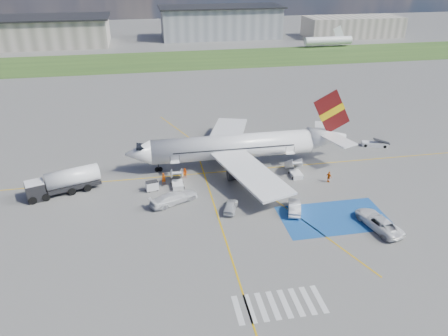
{
  "coord_description": "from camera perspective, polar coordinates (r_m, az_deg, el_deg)",
  "views": [
    {
      "loc": [
        -13.26,
        -49.32,
        31.25
      ],
      "look_at": [
        -2.82,
        6.28,
        3.5
      ],
      "focal_mm": 35.0,
      "sensor_mm": 36.0,
      "label": 1
    }
  ],
  "objects": [
    {
      "name": "ground",
      "position": [
        59.87,
        3.78,
        -5.4
      ],
      "size": [
        400.0,
        400.0,
        0.0
      ],
      "primitive_type": "plane",
      "color": "#60605E",
      "rests_on": "ground"
    },
    {
      "name": "grass_strip",
      "position": [
        148.26,
        -5.42,
        13.85
      ],
      "size": [
        400.0,
        30.0,
        0.01
      ],
      "primitive_type": "cube",
      "color": "#2D4C1E",
      "rests_on": "ground"
    },
    {
      "name": "taxiway_line_main",
      "position": [
        70.09,
        1.41,
        -0.36
      ],
      "size": [
        120.0,
        0.2,
        0.01
      ],
      "primitive_type": "cube",
      "color": "gold",
      "rests_on": "ground"
    },
    {
      "name": "taxiway_line_cross",
      "position": [
        50.9,
        1.0,
        -11.75
      ],
      "size": [
        0.2,
        60.0,
        0.01
      ],
      "primitive_type": "cube",
      "color": "gold",
      "rests_on": "ground"
    },
    {
      "name": "taxiway_line_diag",
      "position": [
        70.09,
        1.41,
        -0.36
      ],
      "size": [
        20.71,
        56.45,
        0.01
      ],
      "primitive_type": "cube",
      "rotation": [
        0.0,
        0.0,
        0.35
      ],
      "color": "gold",
      "rests_on": "ground"
    },
    {
      "name": "staging_box",
      "position": [
        59.76,
        14.13,
        -6.29
      ],
      "size": [
        14.0,
        8.0,
        0.01
      ],
      "primitive_type": "cube",
      "color": "#184A94",
      "rests_on": "ground"
    },
    {
      "name": "crosswalk",
      "position": [
        45.7,
        7.22,
        -17.27
      ],
      "size": [
        9.0,
        4.0,
        0.01
      ],
      "color": "silver",
      "rests_on": "ground"
    },
    {
      "name": "terminal_west",
      "position": [
        185.97,
        -24.47,
        15.8
      ],
      "size": [
        60.0,
        22.0,
        10.0
      ],
      "primitive_type": "cube",
      "color": "gray",
      "rests_on": "ground"
    },
    {
      "name": "terminal_centre",
      "position": [
        188.99,
        -0.42,
        18.45
      ],
      "size": [
        48.0,
        18.0,
        12.0
      ],
      "primitive_type": "cube",
      "color": "gray",
      "rests_on": "ground"
    },
    {
      "name": "terminal_east",
      "position": [
        199.94,
        16.44,
        17.3
      ],
      "size": [
        40.0,
        16.0,
        8.0
      ],
      "primitive_type": "cube",
      "color": "gray",
      "rests_on": "ground"
    },
    {
      "name": "airliner",
      "position": [
        70.73,
        2.3,
        2.91
      ],
      "size": [
        36.81,
        32.95,
        11.92
      ],
      "color": "white",
      "rests_on": "ground"
    },
    {
      "name": "airstairs_fwd",
      "position": [
        65.72,
        -6.12,
        -1.81
      ],
      "size": [
        1.9,
        5.2,
        3.6
      ],
      "color": "white",
      "rests_on": "ground"
    },
    {
      "name": "airstairs_aft",
      "position": [
        69.28,
        9.28,
        -0.48
      ],
      "size": [
        1.9,
        5.2,
        3.6
      ],
      "color": "white",
      "rests_on": "ground"
    },
    {
      "name": "fuel_tanker",
      "position": [
        67.22,
        -20.17,
        -1.91
      ],
      "size": [
        10.53,
        5.8,
        3.49
      ],
      "rotation": [
        0.0,
        0.0,
        0.32
      ],
      "color": "black",
      "rests_on": "ground"
    },
    {
      "name": "gpu_cart",
      "position": [
        64.86,
        -9.38,
        -2.38
      ],
      "size": [
        1.98,
        1.48,
        1.49
      ],
      "rotation": [
        0.0,
        0.0,
        0.21
      ],
      "color": "white",
      "rests_on": "ground"
    },
    {
      "name": "belt_loader",
      "position": [
        83.6,
        19.11,
        2.94
      ],
      "size": [
        4.96,
        2.98,
        1.43
      ],
      "rotation": [
        0.0,
        0.0,
        -0.33
      ],
      "color": "white",
      "rests_on": "ground"
    },
    {
      "name": "car_silver_a",
      "position": [
        59.11,
        0.88,
        -5.01
      ],
      "size": [
        2.9,
        4.31,
        1.36
      ],
      "primitive_type": "imported",
      "rotation": [
        0.0,
        0.0,
        2.79
      ],
      "color": "silver",
      "rests_on": "ground"
    },
    {
      "name": "car_silver_b",
      "position": [
        59.57,
        9.18,
        -5.04
      ],
      "size": [
        2.89,
        4.84,
        1.51
      ],
      "primitive_type": "imported",
      "rotation": [
        0.0,
        0.0,
        2.84
      ],
      "color": "silver",
      "rests_on": "ground"
    },
    {
      "name": "van_white_a",
      "position": [
        58.85,
        19.55,
        -6.44
      ],
      "size": [
        3.61,
        6.01,
        2.11
      ],
      "primitive_type": "imported",
      "rotation": [
        0.0,
        0.0,
        3.33
      ],
      "color": "white",
      "rests_on": "ground"
    },
    {
      "name": "van_white_b",
      "position": [
        61.11,
        -6.55,
        -3.68
      ],
      "size": [
        5.77,
        4.21,
        2.1
      ],
      "primitive_type": "imported",
      "rotation": [
        0.0,
        0.0,
        2.0
      ],
      "color": "silver",
      "rests_on": "ground"
    },
    {
      "name": "crew_fwd",
      "position": [
        66.33,
        -7.87,
        -1.39
      ],
      "size": [
        0.7,
        0.51,
        1.76
      ],
      "primitive_type": "imported",
      "rotation": [
        0.0,
        0.0,
        0.15
      ],
      "color": "#F85E0D",
      "rests_on": "ground"
    },
    {
      "name": "crew_nose",
      "position": [
        67.77,
        -5.12,
        -0.67
      ],
      "size": [
        1.0,
        0.96,
        1.63
      ],
      "primitive_type": "imported",
      "rotation": [
        0.0,
        0.0,
        -0.64
      ],
      "color": "#FE5D0D",
      "rests_on": "ground"
    },
    {
      "name": "crew_aft",
      "position": [
        68.1,
        13.54,
        -1.13
      ],
      "size": [
        0.89,
        1.12,
        1.78
      ],
      "primitive_type": "imported",
      "rotation": [
        0.0,
        0.0,
        2.08
      ],
      "color": "orange",
      "rests_on": "ground"
    }
  ]
}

